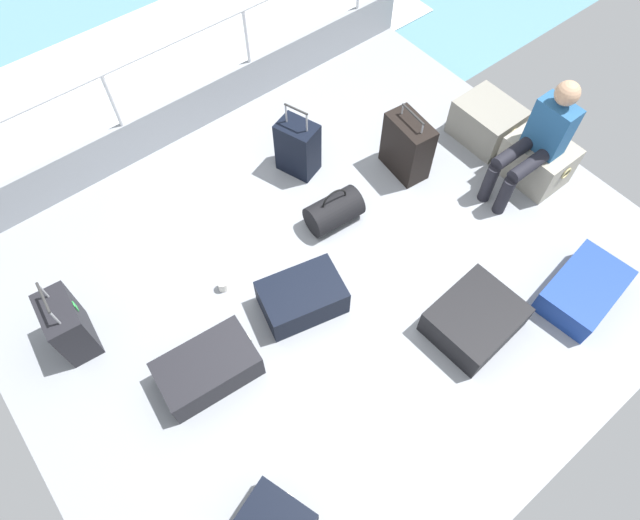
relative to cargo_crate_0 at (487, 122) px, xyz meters
name	(u,v)px	position (x,y,z in m)	size (l,w,h in m)	color
ground_plane	(334,274)	(0.30, -2.14, -0.22)	(4.40, 5.20, 0.06)	gray
gunwale_port	(193,110)	(-1.87, -2.14, 0.03)	(0.06, 5.20, 0.45)	gray
railing_port	(181,62)	(-1.87, -2.14, 0.59)	(0.04, 4.20, 1.02)	silver
sea_wake	(138,79)	(-3.30, -2.14, -0.53)	(12.00, 12.00, 0.01)	#598C9E
cargo_crate_0	(487,122)	(0.00, 0.00, 0.00)	(0.61, 0.48, 0.38)	gray
cargo_crate_1	(537,160)	(0.63, -0.02, 0.01)	(0.60, 0.44, 0.41)	#9E9989
passenger_seated	(538,139)	(0.63, -0.21, 0.40)	(0.34, 0.66, 1.11)	#26598C
suitcase_0	(475,320)	(1.37, -1.62, -0.06)	(0.60, 0.70, 0.27)	black
suitcase_2	(208,368)	(0.42, -3.44, -0.05)	(0.49, 0.75, 0.27)	black
suitcase_3	(407,147)	(-0.18, -0.90, 0.10)	(0.48, 0.30, 0.69)	black
suitcase_4	(584,290)	(1.73, -0.73, -0.08)	(0.55, 0.78, 0.23)	navy
suitcase_5	(298,148)	(-0.81, -1.67, 0.08)	(0.42, 0.35, 0.74)	black
suitcase_6	(68,325)	(-0.47, -4.08, 0.07)	(0.44, 0.28, 0.70)	black
suitcase_7	(302,297)	(0.38, -2.54, -0.05)	(0.57, 0.72, 0.28)	black
duffel_bag	(334,211)	(-0.12, -1.81, -0.04)	(0.32, 0.50, 0.42)	black
paper_cup	(223,285)	(-0.15, -2.96, -0.14)	(0.08, 0.08, 0.10)	white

